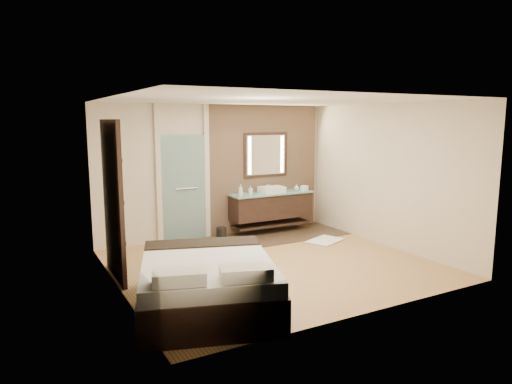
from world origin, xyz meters
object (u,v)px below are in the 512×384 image
vanity (271,206)px  bed (207,283)px  waste_bin (221,233)px  mirror_unit (266,155)px

vanity → bed: 4.13m
bed → waste_bin: size_ratio=9.57×
mirror_unit → waste_bin: size_ratio=4.10×
vanity → bed: bearing=-131.9°
bed → waste_bin: bed is taller
vanity → mirror_unit: (0.00, 0.24, 1.07)m
vanity → mirror_unit: mirror_unit is taller
mirror_unit → vanity: bearing=-90.0°
vanity → mirror_unit: size_ratio=1.75×
waste_bin → vanity: bearing=3.2°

